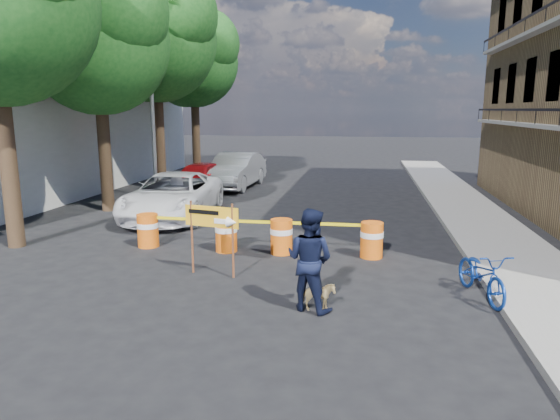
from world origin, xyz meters
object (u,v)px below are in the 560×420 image
(barrel_far_left, at_px, (148,230))
(suv_white, at_px, (173,196))
(barrel_mid_left, at_px, (226,234))
(sedan_red, at_px, (199,177))
(barrel_far_right, at_px, (372,239))
(bicycle, at_px, (484,252))
(sedan_silver, at_px, (236,170))
(barrel_mid_right, at_px, (281,236))
(detour_sign, at_px, (218,223))
(pedestrian, at_px, (310,260))
(dog, at_px, (317,297))

(barrel_far_left, relative_size, suv_white, 0.16)
(barrel_mid_left, xyz_separation_m, sedan_red, (-3.75, 8.89, 0.22))
(barrel_far_right, bearing_deg, bicycle, -49.31)
(barrel_mid_left, distance_m, suv_white, 4.79)
(sedan_silver, bearing_deg, sedan_red, -122.43)
(suv_white, bearing_deg, barrel_mid_right, -44.22)
(detour_sign, bearing_deg, sedan_red, 121.93)
(barrel_mid_left, bearing_deg, barrel_far_right, 1.13)
(barrel_mid_right, relative_size, pedestrian, 0.47)
(barrel_far_left, xyz_separation_m, bicycle, (8.06, -2.45, 0.47))
(barrel_mid_left, height_order, suv_white, suv_white)
(barrel_mid_left, bearing_deg, pedestrian, -53.63)
(dog, bearing_deg, sedan_red, 16.43)
(detour_sign, distance_m, dog, 3.00)
(detour_sign, xyz_separation_m, suv_white, (-3.31, 5.72, -0.45))
(barrel_mid_right, relative_size, suv_white, 0.16)
(barrel_mid_right, bearing_deg, barrel_far_left, 179.14)
(barrel_mid_left, bearing_deg, sedan_silver, 103.25)
(barrel_mid_left, relative_size, suv_white, 0.16)
(dog, height_order, sedan_red, sedan_red)
(barrel_mid_left, relative_size, pedestrian, 0.47)
(barrel_far_left, xyz_separation_m, detour_sign, (2.58, -2.04, 0.74))
(pedestrian, bearing_deg, detour_sign, -12.58)
(barrel_mid_right, height_order, dog, barrel_mid_right)
(barrel_far_left, distance_m, sedan_silver, 10.55)
(barrel_mid_left, relative_size, detour_sign, 0.54)
(barrel_far_left, bearing_deg, suv_white, 101.18)
(barrel_mid_left, bearing_deg, barrel_far_left, 177.83)
(barrel_mid_left, relative_size, barrel_far_right, 1.00)
(barrel_far_left, relative_size, dog, 1.39)
(barrel_mid_left, bearing_deg, sedan_red, 112.90)
(suv_white, bearing_deg, sedan_silver, 82.49)
(suv_white, relative_size, sedan_silver, 1.09)
(sedan_red, xyz_separation_m, sedan_silver, (1.25, 1.74, 0.13))
(detour_sign, xyz_separation_m, bicycle, (5.48, -0.41, -0.28))
(barrel_far_right, relative_size, detour_sign, 0.54)
(barrel_far_left, bearing_deg, detour_sign, -38.27)
(pedestrian, bearing_deg, bicycle, -138.76)
(barrel_far_right, relative_size, suv_white, 0.16)
(detour_sign, distance_m, suv_white, 6.63)
(barrel_mid_left, bearing_deg, dog, -52.58)
(sedan_silver, bearing_deg, barrel_mid_right, -66.19)
(barrel_mid_right, distance_m, detour_sign, 2.38)
(barrel_mid_left, distance_m, sedan_silver, 10.92)
(barrel_mid_left, distance_m, detour_sign, 2.12)
(barrel_mid_right, height_order, bicycle, bicycle)
(barrel_mid_right, relative_size, bicycle, 0.48)
(pedestrian, distance_m, bicycle, 3.46)
(detour_sign, xyz_separation_m, sedan_silver, (-2.87, 12.58, -0.39))
(barrel_mid_right, bearing_deg, bicycle, -28.64)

